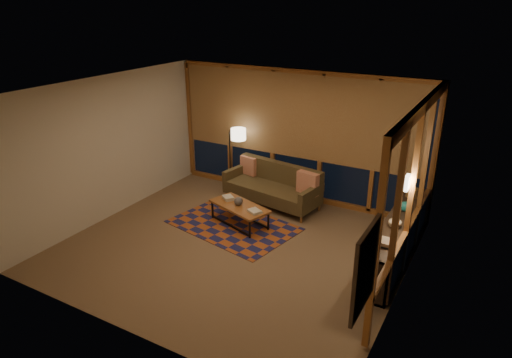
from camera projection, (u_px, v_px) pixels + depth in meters
The scene contains 21 objects.
floor at pixel (235, 246), 7.85m from camera, with size 5.50×5.00×0.01m, color #896E4E.
ceiling at pixel (232, 89), 6.85m from camera, with size 5.50×5.00×0.01m, color white.
walls at pixel (233, 173), 7.35m from camera, with size 5.51×5.01×2.70m.
window_wall_back at pixel (296, 136), 9.31m from camera, with size 5.30×0.16×2.60m, color #A56836, non-canonical shape.
window_wall_right at pixel (412, 193), 6.61m from camera, with size 0.16×3.70×2.60m, color #A56836, non-canonical shape.
wall_art at pixel (364, 269), 4.58m from camera, with size 0.06×0.74×0.94m, color red, non-canonical shape.
wall_sconce at pixel (407, 183), 6.44m from camera, with size 0.12×0.18×0.22m, color #FFECC4, non-canonical shape.
sofa at pixel (272, 186), 9.31m from camera, with size 1.98×0.80×0.81m, color #443C29, non-canonical shape.
pillow_left at pixel (249, 166), 9.83m from camera, with size 0.39×0.13×0.39m, color #B52D10, non-canonical shape.
pillow_right at pixel (308, 183), 8.88m from camera, with size 0.45×0.15×0.45m, color #B52D10, non-canonical shape.
area_rug at pixel (233, 225), 8.56m from camera, with size 2.25×1.50×0.01m, color #9C4C1F.
coffee_table at pixel (240, 215), 8.55m from camera, with size 1.18×0.54×0.39m, color #A56836, non-canonical shape.
book_stack_a at pixel (228, 198), 8.70m from camera, with size 0.24×0.19×0.07m, color beige, non-canonical shape.
book_stack_b at pixel (255, 211), 8.18m from camera, with size 0.25×0.20×0.05m, color beige, non-canonical shape.
ceramic_pot at pixel (238, 201), 8.45m from camera, with size 0.16×0.16×0.16m, color black.
floor_lamp at pixel (230, 157), 10.01m from camera, with size 0.48×0.32×1.45m, color black, non-canonical shape.
bookshelf at pixel (397, 238), 7.39m from camera, with size 0.40×2.87×0.72m, color #35291F, non-canonical shape.
basket at pixel (412, 193), 8.01m from camera, with size 0.21×0.21×0.16m, color olive.
teal_bowl at pixel (405, 206), 7.46m from camera, with size 0.17×0.17×0.17m, color #1D807D.
vase at pixel (395, 221), 6.93m from camera, with size 0.20×0.20×0.21m, color #C6AF8E.
shelf_book_stack at pixel (385, 242), 6.47m from camera, with size 0.17×0.24×0.07m, color beige, non-canonical shape.
Camera 1 is at (3.68, -5.80, 3.99)m, focal length 32.00 mm.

